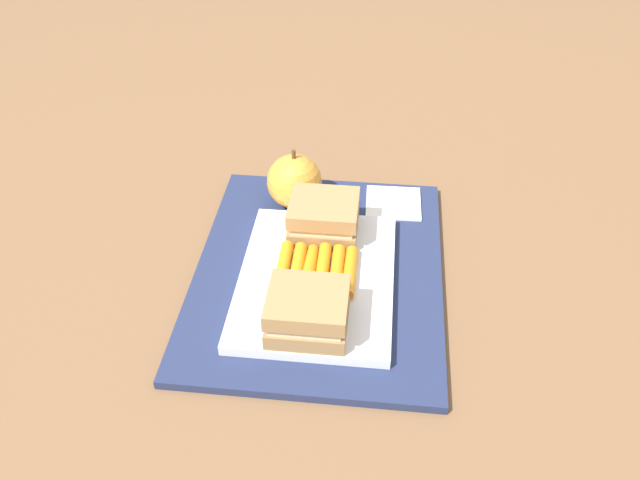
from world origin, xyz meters
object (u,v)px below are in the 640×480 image
Objects in this scene: sandwich_half_left at (308,311)px; apple at (294,181)px; sandwich_half_right at (324,217)px; food_tray at (316,279)px; carrot_sticks_bundle at (316,270)px; paper_napkin at (393,203)px.

apple is (0.22, 0.04, 0.00)m from sandwich_half_left.
apple is at bearing 32.91° from sandwich_half_right.
food_tray is at bearing 180.00° from sandwich_half_right.
carrot_sticks_bundle reaches higher than food_tray.
sandwich_half_right is 0.08m from carrot_sticks_bundle.
paper_napkin is (0.16, -0.08, -0.02)m from carrot_sticks_bundle.
food_tray is at bearing 0.00° from sandwich_half_left.
sandwich_half_left is at bearing -179.91° from carrot_sticks_bundle.
sandwich_half_left reaches higher than paper_napkin.
sandwich_half_right is (0.16, 0.00, 0.00)m from sandwich_half_left.
carrot_sticks_bundle is at bearing 179.91° from sandwich_half_right.
carrot_sticks_bundle is at bearing 37.04° from food_tray.
sandwich_half_left is 0.91× the size of carrot_sticks_bundle.
food_tray is 2.88× the size of sandwich_half_right.
sandwich_half_left is at bearing 180.00° from food_tray.
sandwich_half_left and sandwich_half_right have the same top height.
food_tray is at bearing -142.96° from carrot_sticks_bundle.
food_tray is 0.18m from paper_napkin.
paper_napkin is (0.16, -0.08, -0.00)m from food_tray.
food_tray is 2.62× the size of carrot_sticks_bundle.
food_tray is 3.29× the size of paper_napkin.
carrot_sticks_bundle is 0.15m from apple.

